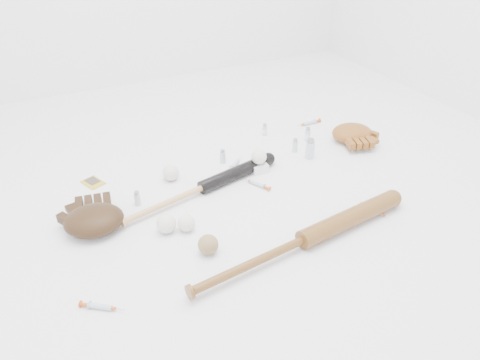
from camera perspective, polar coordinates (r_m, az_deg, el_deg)
name	(u,v)px	position (r m, az deg, el deg)	size (l,w,h in m)	color
bat_dark	(203,187)	(1.99, -4.56, -0.89)	(0.80, 0.06, 0.06)	black
bat_wood	(304,240)	(1.71, 7.78, -7.20)	(0.99, 0.07, 0.07)	brown
glove_dark	(94,220)	(1.85, -17.38, -4.66)	(0.27, 0.27, 0.10)	black
glove_tan	(352,133)	(2.46, 13.51, 5.60)	(0.25, 0.25, 0.09)	brown
trading_card	(93,183)	(2.16, -17.48, -0.30)	(0.07, 0.10, 0.01)	gold
pedestal	(259,167)	(2.14, 2.29, 1.58)	(0.07, 0.07, 0.04)	white
baseball_on_pedestal	(259,157)	(2.11, 2.32, 2.85)	(0.07, 0.07, 0.07)	silver
baseball_left	(166,224)	(1.79, -8.99, -5.29)	(0.07, 0.07, 0.07)	silver
baseball_upper	(171,173)	(2.09, -8.44, 0.89)	(0.07, 0.07, 0.07)	silver
baseball_mid	(186,223)	(1.79, -6.54, -5.24)	(0.07, 0.07, 0.07)	silver
baseball_aged	(208,245)	(1.67, -3.91, -7.86)	(0.07, 0.07, 0.07)	olive
syringe_0	(101,307)	(1.56, -16.64, -14.57)	(0.16, 0.03, 0.02)	#ADBCC6
syringe_1	(257,184)	(2.04, 2.13, -0.49)	(0.15, 0.03, 0.02)	#ADBCC6
syringe_2	(235,164)	(2.18, -0.62, 1.93)	(0.16, 0.03, 0.02)	#ADBCC6
syringe_3	(375,210)	(1.95, 16.08, -3.59)	(0.15, 0.03, 0.02)	#ADBCC6
syringe_4	(309,123)	(2.60, 8.44, 6.91)	(0.17, 0.03, 0.02)	#ADBCC6
vial_0	(308,134)	(2.42, 8.24, 5.55)	(0.03, 0.03, 0.07)	silver
vial_1	(265,129)	(2.46, 3.03, 6.17)	(0.02, 0.02, 0.06)	silver
vial_2	(223,156)	(2.20, -2.12, 2.90)	(0.03, 0.03, 0.07)	silver
vial_3	(310,149)	(2.26, 8.53, 3.82)	(0.04, 0.04, 0.10)	silver
vial_4	(137,198)	(1.95, -12.42, -2.18)	(0.03, 0.03, 0.06)	silver
vial_5	(295,145)	(2.31, 6.73, 4.22)	(0.03, 0.03, 0.07)	silver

